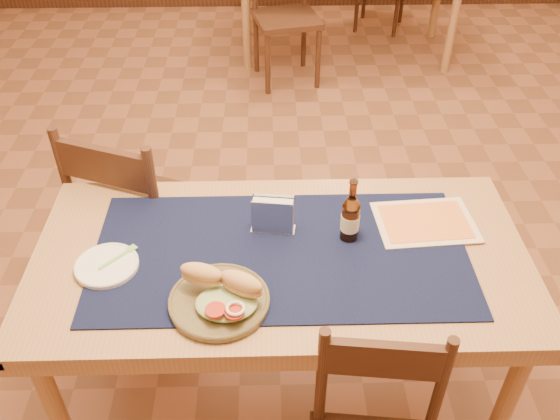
{
  "coord_description": "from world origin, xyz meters",
  "views": [
    {
      "loc": [
        -0.04,
        -2.19,
        2.06
      ],
      "look_at": [
        0.0,
        -0.7,
        0.85
      ],
      "focal_mm": 38.0,
      "sensor_mm": 36.0,
      "label": 1
    }
  ],
  "objects_px": {
    "chair_main_far": "(140,214)",
    "sandwich_plate": "(221,296)",
    "beer_bottle": "(350,217)",
    "main_table": "(281,272)",
    "napkin_holder": "(273,215)"
  },
  "relations": [
    {
      "from": "chair_main_far",
      "to": "sandwich_plate",
      "type": "height_order",
      "value": "chair_main_far"
    },
    {
      "from": "chair_main_far",
      "to": "beer_bottle",
      "type": "distance_m",
      "value": 0.98
    },
    {
      "from": "main_table",
      "to": "beer_bottle",
      "type": "height_order",
      "value": "beer_bottle"
    },
    {
      "from": "sandwich_plate",
      "to": "beer_bottle",
      "type": "distance_m",
      "value": 0.49
    },
    {
      "from": "main_table",
      "to": "napkin_holder",
      "type": "distance_m",
      "value": 0.19
    },
    {
      "from": "main_table",
      "to": "beer_bottle",
      "type": "xyz_separation_m",
      "value": [
        0.23,
        0.07,
        0.17
      ]
    },
    {
      "from": "chair_main_far",
      "to": "beer_bottle",
      "type": "bearing_deg",
      "value": -29.73
    },
    {
      "from": "beer_bottle",
      "to": "napkin_holder",
      "type": "xyz_separation_m",
      "value": [
        -0.25,
        0.05,
        -0.02
      ]
    },
    {
      "from": "main_table",
      "to": "chair_main_far",
      "type": "relative_size",
      "value": 1.67
    },
    {
      "from": "main_table",
      "to": "napkin_holder",
      "type": "xyz_separation_m",
      "value": [
        -0.02,
        0.11,
        0.15
      ]
    },
    {
      "from": "sandwich_plate",
      "to": "napkin_holder",
      "type": "xyz_separation_m",
      "value": [
        0.15,
        0.33,
        0.03
      ]
    },
    {
      "from": "chair_main_far",
      "to": "sandwich_plate",
      "type": "relative_size",
      "value": 3.22
    },
    {
      "from": "chair_main_far",
      "to": "beer_bottle",
      "type": "xyz_separation_m",
      "value": [
        0.8,
        -0.45,
        0.34
      ]
    },
    {
      "from": "beer_bottle",
      "to": "main_table",
      "type": "bearing_deg",
      "value": -163.44
    },
    {
      "from": "beer_bottle",
      "to": "napkin_holder",
      "type": "relative_size",
      "value": 1.51
    }
  ]
}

